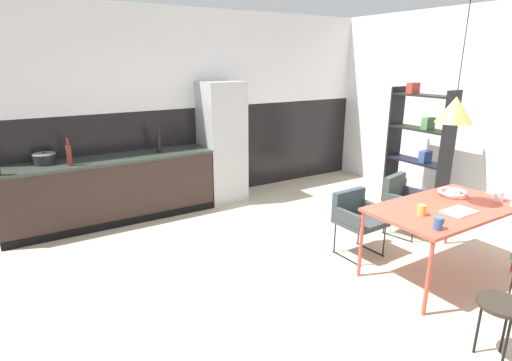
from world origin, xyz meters
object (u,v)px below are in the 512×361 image
armchair_head_of_table (356,214)px  mug_white_ceramic (422,210)px  bottle_wine_green (159,143)px  cooking_pot (45,159)px  dining_table (445,211)px  bottle_vinegar_dark (69,155)px  mug_wide_latte (499,196)px  open_book (459,211)px  open_shelf_unit (418,147)px  pendant_lamp_over_table_near (455,110)px  fruit_bowl (453,192)px  armchair_near_window (402,197)px  refrigerator_column (222,142)px  side_stool (501,308)px  mug_short_terracotta (438,223)px

armchair_head_of_table → mug_white_ceramic: size_ratio=5.83×
bottle_wine_green → cooking_pot: bearing=176.1°
dining_table → bottle_vinegar_dark: bottle_vinegar_dark is taller
mug_wide_latte → open_book: bearing=177.6°
open_book → open_shelf_unit: bearing=47.7°
mug_white_ceramic → mug_wide_latte: (1.02, -0.17, 0.00)m
armchair_head_of_table → pendant_lamp_over_table_near: (0.39, -0.77, 1.23)m
dining_table → pendant_lamp_over_table_near: bearing=90.0°
fruit_bowl → bottle_wine_green: (-2.20, 3.12, 0.24)m
armchair_near_window → mug_white_ceramic: size_ratio=5.97×
refrigerator_column → fruit_bowl: bearing=-69.2°
armchair_head_of_table → fruit_bowl: fruit_bowl is taller
open_book → mug_white_ceramic: mug_white_ceramic is taller
side_stool → fruit_bowl: bearing=46.3°
cooking_pot → bottle_wine_green: bearing=-3.9°
armchair_near_window → mug_white_ceramic: mug_white_ceramic is taller
mug_short_terracotta → armchair_head_of_table: bearing=81.0°
bottle_wine_green → open_shelf_unit: open_shelf_unit is taller
refrigerator_column → open_shelf_unit: bearing=-39.6°
open_book → open_shelf_unit: (1.46, 1.60, 0.19)m
dining_table → pendant_lamp_over_table_near: 1.01m
bottle_wine_green → open_book: bearing=-62.3°
open_shelf_unit → refrigerator_column: bearing=-129.6°
armchair_near_window → mug_wide_latte: bearing=80.1°
fruit_bowl → bottle_vinegar_dark: bottle_vinegar_dark is taller
fruit_bowl → open_shelf_unit: open_shelf_unit is taller
refrigerator_column → dining_table: bearing=-75.9°
mug_white_ceramic → open_shelf_unit: (1.84, 1.46, 0.15)m
side_stool → bottle_wine_green: bearing=104.0°
mug_short_terracotta → pendant_lamp_over_table_near: 1.13m
cooking_pot → side_stool: size_ratio=0.57×
mug_white_ceramic → bottle_vinegar_dark: bearing=129.8°
mug_wide_latte → cooking_pot: cooking_pot is taller
armchair_near_window → mug_short_terracotta: bearing=34.4°
pendant_lamp_over_table_near → open_shelf_unit: bearing=44.3°
mug_white_ceramic → armchair_near_window: bearing=45.3°
mug_wide_latte → side_stool: bearing=-149.2°
dining_table → mug_white_ceramic: bearing=-177.1°
refrigerator_column → dining_table: 3.42m
side_stool → pendant_lamp_over_table_near: 1.83m
armchair_head_of_table → open_shelf_unit: size_ratio=0.40×
armchair_head_of_table → open_shelf_unit: open_shelf_unit is taller
side_stool → armchair_head_of_table: bearing=78.5°
fruit_bowl → bottle_wine_green: 3.83m
refrigerator_column → mug_white_ceramic: 3.36m
bottle_wine_green → dining_table: bearing=-60.9°
cooking_pot → pendant_lamp_over_table_near: pendant_lamp_over_table_near is taller
dining_table → armchair_head_of_table: size_ratio=2.13×
armchair_near_window → armchair_head_of_table: armchair_near_window is taller
refrigerator_column → pendant_lamp_over_table_near: (0.83, -3.26, 0.79)m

